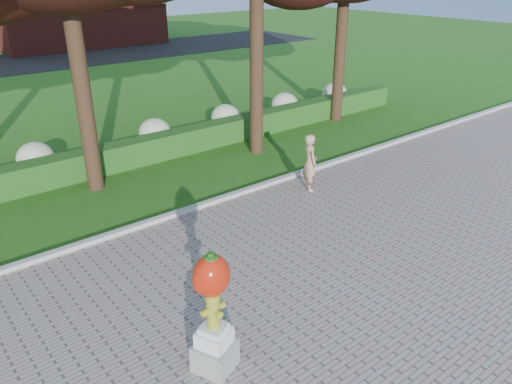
% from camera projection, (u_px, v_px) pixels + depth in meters
% --- Properties ---
extents(ground, '(100.00, 100.00, 0.00)m').
position_uv_depth(ground, '(288.00, 251.00, 11.22)').
color(ground, '#295816').
rests_on(ground, ground).
extents(walkway, '(40.00, 14.00, 0.04)m').
position_uv_depth(walkway, '(447.00, 347.00, 8.37)').
color(walkway, gray).
rests_on(walkway, ground).
extents(curb, '(40.00, 0.18, 0.15)m').
position_uv_depth(curb, '(213.00, 202.00, 13.31)').
color(curb, '#ADADA5').
rests_on(curb, ground).
extents(lawn_hedge, '(24.00, 0.70, 0.80)m').
position_uv_depth(lawn_hedge, '(142.00, 151.00, 16.01)').
color(lawn_hedge, '#124015').
rests_on(lawn_hedge, ground).
extents(hydrangea_row, '(20.10, 1.10, 0.99)m').
position_uv_depth(hydrangea_row, '(144.00, 135.00, 16.99)').
color(hydrangea_row, '#B9C596').
rests_on(hydrangea_row, ground).
extents(building_right, '(12.00, 8.00, 6.40)m').
position_uv_depth(building_right, '(72.00, 1.00, 38.54)').
color(building_right, maroon).
rests_on(building_right, ground).
extents(hydrant_sculpture, '(0.75, 0.75, 2.12)m').
position_uv_depth(hydrant_sculpture, '(213.00, 310.00, 7.47)').
color(hydrant_sculpture, gray).
rests_on(hydrant_sculpture, walkway).
extents(woman, '(0.58, 0.69, 1.62)m').
position_uv_depth(woman, '(310.00, 162.00, 13.83)').
color(woman, tan).
rests_on(woman, walkway).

